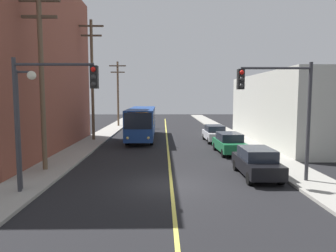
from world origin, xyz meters
The scene contains 15 objects.
ground_plane centered at (0.00, 0.00, 0.00)m, with size 120.00×120.00×0.00m, color black.
sidewalk_left centered at (-7.25, 10.00, 0.07)m, with size 2.50×90.00×0.15m, color gray.
sidewalk_right centered at (7.25, 10.00, 0.07)m, with size 2.50×90.00×0.15m, color gray.
lane_stripe_center centered at (0.00, 15.00, 0.01)m, with size 0.16×60.00×0.01m, color #D8CC4C.
building_right_warehouse centered at (14.49, 14.47, 3.27)m, with size 12.00×18.66×6.54m.
city_bus centered at (-2.61, 16.95, 1.82)m, with size 2.67×12.18×3.20m.
parked_car_black centered at (4.75, 1.50, 0.84)m, with size 1.84×4.41×1.62m.
parked_car_green centered at (4.72, 8.46, 0.84)m, with size 1.95×4.46×1.62m.
parked_car_silver centered at (4.63, 14.67, 0.84)m, with size 1.90×4.44×1.62m.
utility_pole_near centered at (-7.40, 2.91, 5.80)m, with size 2.40×0.28×10.28m.
utility_pole_mid centered at (-7.33, 15.45, 6.50)m, with size 2.40×0.28×11.64m.
utility_pole_far centered at (-6.92, 29.78, 5.25)m, with size 2.40×0.28×9.23m.
traffic_signal_left_corner centered at (-5.41, -1.35, 4.30)m, with size 3.75×0.48×6.00m.
traffic_signal_right_corner centered at (5.41, 0.26, 4.30)m, with size 3.75×0.48×6.00m.
street_lamp_left centered at (-6.83, -0.97, 3.74)m, with size 0.98×0.40×5.50m.
Camera 1 is at (-0.43, -15.09, 4.47)m, focal length 32.90 mm.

